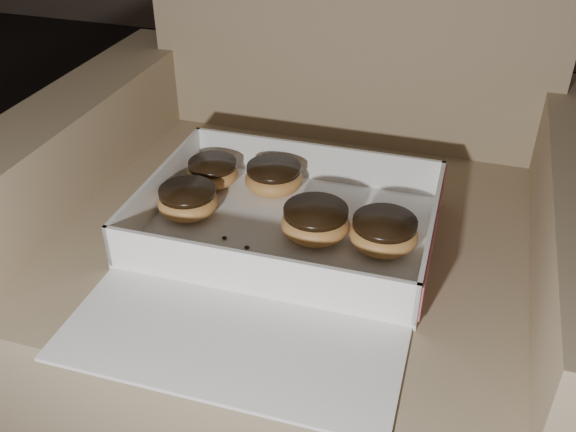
# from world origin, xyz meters

# --- Properties ---
(armchair) EXTENTS (0.87, 0.74, 0.91)m
(armchair) POSITION_xyz_m (0.42, 0.37, 0.29)
(armchair) COLOR #907B5B
(armchair) RESTS_ON floor
(bakery_box) EXTENTS (0.41, 0.47, 0.07)m
(bakery_box) POSITION_xyz_m (0.41, 0.24, 0.42)
(bakery_box) COLOR white
(bakery_box) RESTS_ON armchair
(donut_a) EXTENTS (0.10, 0.10, 0.05)m
(donut_a) POSITION_xyz_m (0.45, 0.27, 0.44)
(donut_a) COLOR #EB9552
(donut_a) RESTS_ON bakery_box
(donut_b) EXTENTS (0.09, 0.09, 0.04)m
(donut_b) POSITION_xyz_m (0.26, 0.27, 0.44)
(donut_b) COLOR #EB9552
(donut_b) RESTS_ON bakery_box
(donut_c) EXTENTS (0.08, 0.08, 0.04)m
(donut_c) POSITION_xyz_m (0.26, 0.36, 0.44)
(donut_c) COLOR #EB9552
(donut_c) RESTS_ON bakery_box
(donut_d) EXTENTS (0.09, 0.09, 0.05)m
(donut_d) POSITION_xyz_m (0.54, 0.27, 0.44)
(donut_d) COLOR #EB9552
(donut_d) RESTS_ON bakery_box
(donut_e) EXTENTS (0.09, 0.09, 0.04)m
(donut_e) POSITION_xyz_m (0.36, 0.37, 0.44)
(donut_e) COLOR #EB9552
(donut_e) RESTS_ON bakery_box
(crumb_a) EXTENTS (0.01, 0.01, 0.00)m
(crumb_a) POSITION_xyz_m (0.37, 0.15, 0.42)
(crumb_a) COLOR black
(crumb_a) RESTS_ON bakery_box
(crumb_b) EXTENTS (0.01, 0.01, 0.00)m
(crumb_b) POSITION_xyz_m (0.46, 0.25, 0.42)
(crumb_b) COLOR black
(crumb_b) RESTS_ON bakery_box
(crumb_c) EXTENTS (0.01, 0.01, 0.00)m
(crumb_c) POSITION_xyz_m (0.37, 0.22, 0.42)
(crumb_c) COLOR black
(crumb_c) RESTS_ON bakery_box
(crumb_d) EXTENTS (0.01, 0.01, 0.00)m
(crumb_d) POSITION_xyz_m (0.33, 0.23, 0.42)
(crumb_d) COLOR black
(crumb_d) RESTS_ON bakery_box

